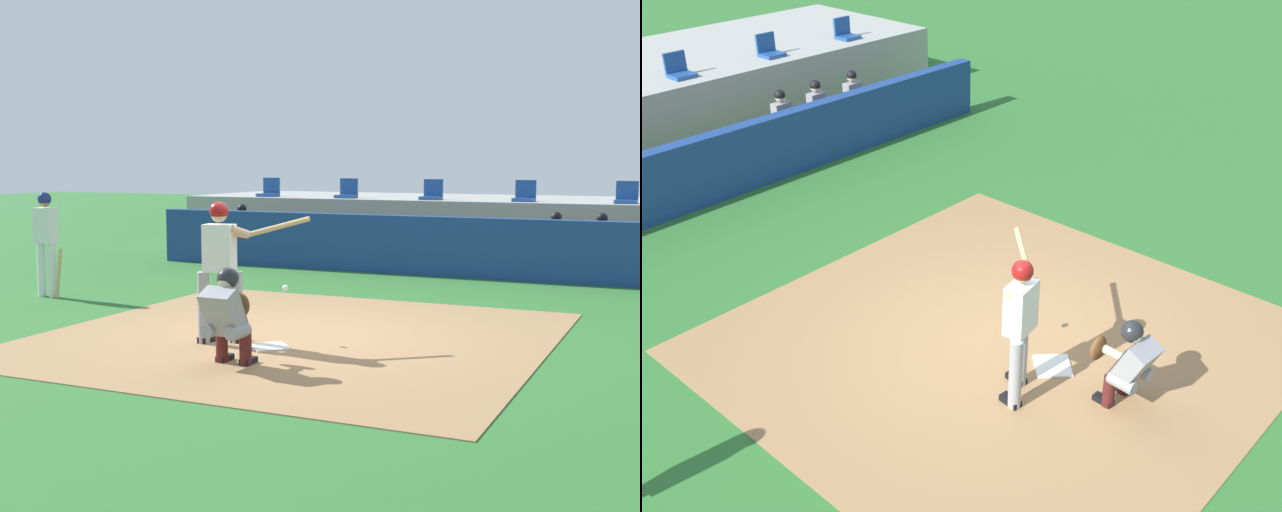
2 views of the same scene
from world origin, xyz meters
TOP-DOWN VIEW (x-y plane):
  - ground_plane at (0.00, 0.00)m, footprint 80.00×80.00m
  - dirt_infield at (0.00, 0.00)m, footprint 6.40×6.40m
  - home_plate at (0.00, -0.80)m, footprint 0.62×0.62m
  - batter_at_plate at (-0.68, -0.78)m, footprint 1.16×0.98m
  - catcher_crouched at (0.00, -1.78)m, footprint 0.49×1.87m
  - dugout_wall at (0.00, 6.50)m, footprint 13.00×0.30m
  - dugout_bench at (0.00, 7.50)m, footprint 11.80×0.44m
  - dugout_player_1 at (2.10, 7.34)m, footprint 0.49×0.70m
  - dugout_player_2 at (2.97, 7.34)m, footprint 0.49×0.70m
  - dugout_player_3 at (3.94, 7.34)m, footprint 0.49×0.70m
  - stadium_seat_3 at (1.08, 9.38)m, footprint 0.46×0.46m
  - stadium_seat_4 at (3.25, 9.38)m, footprint 0.46×0.46m
  - stadium_seat_5 at (5.42, 9.38)m, footprint 0.46×0.46m

SIDE VIEW (x-z plane):
  - ground_plane at x=0.00m, z-range 0.00..0.00m
  - dirt_infield at x=0.00m, z-range 0.00..0.01m
  - home_plate at x=0.00m, z-range 0.01..0.04m
  - dugout_bench at x=0.00m, z-range 0.00..0.45m
  - dugout_wall at x=0.00m, z-range 0.00..1.20m
  - catcher_crouched at x=0.00m, z-range 0.05..1.17m
  - dugout_player_1 at x=2.10m, z-range 0.02..1.32m
  - dugout_player_2 at x=2.97m, z-range 0.02..1.32m
  - dugout_player_3 at x=3.94m, z-range 0.02..1.32m
  - batter_at_plate at x=-0.68m, z-range 0.13..1.94m
  - stadium_seat_3 at x=1.08m, z-range 1.29..1.77m
  - stadium_seat_4 at x=3.25m, z-range 1.29..1.77m
  - stadium_seat_5 at x=5.42m, z-range 1.29..1.77m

